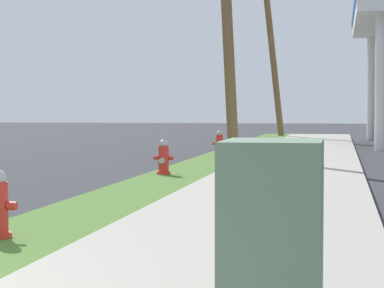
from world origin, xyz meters
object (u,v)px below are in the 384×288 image
(utility_cabinet, at_px, (273,257))
(utility_pole_midground, at_px, (226,6))
(fire_hydrant_third, at_px, (219,144))
(utility_pole_background, at_px, (271,42))
(fire_hydrant_second, at_px, (164,159))

(utility_cabinet, bearing_deg, utility_pole_midground, 98.85)
(fire_hydrant_third, xyz_separation_m, utility_pole_midground, (0.23, -0.20, 4.09))
(utility_pole_background, distance_m, utility_cabinet, 37.26)
(fire_hydrant_second, relative_size, utility_pole_background, 0.08)
(fire_hydrant_third, relative_size, utility_pole_midground, 0.09)
(fire_hydrant_third, xyz_separation_m, utility_cabinet, (3.20, -19.30, 0.24))
(fire_hydrant_second, bearing_deg, utility_cabinet, -74.67)
(utility_pole_midground, relative_size, utility_cabinet, 7.19)
(utility_pole_midground, height_order, utility_cabinet, utility_pole_midground)
(utility_pole_midground, bearing_deg, utility_pole_background, 90.64)
(fire_hydrant_second, relative_size, utility_cabinet, 0.62)
(fire_hydrant_second, distance_m, utility_pole_background, 25.22)
(utility_pole_midground, height_order, utility_pole_background, utility_pole_background)
(utility_pole_background, relative_size, utility_cabinet, 7.84)
(fire_hydrant_second, distance_m, utility_pole_midground, 8.15)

